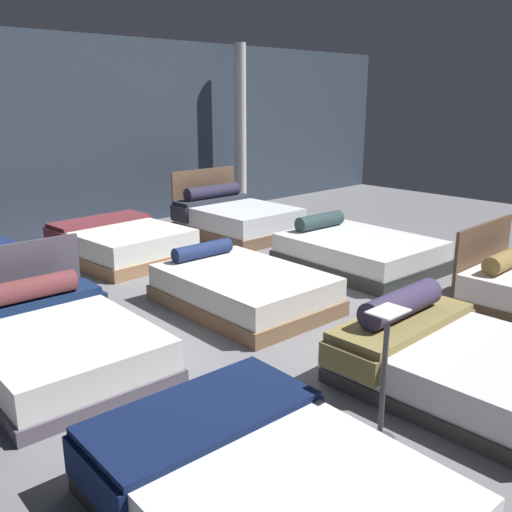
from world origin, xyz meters
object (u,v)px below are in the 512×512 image
object	(u,v)px
bed_0	(264,489)
bed_4	(243,289)
bed_7	(122,243)
price_sign	(383,393)
bed_5	(358,252)
bed_8	(235,218)
bed_1	(459,361)
support_pillar	(240,130)
bed_3	(53,341)

from	to	relation	value
bed_0	bed_4	distance (m)	3.56
bed_7	bed_4	bearing A→B (deg)	-93.70
bed_0	bed_7	world-z (taller)	bed_7
bed_4	price_sign	world-z (taller)	price_sign
bed_5	bed_7	world-z (taller)	bed_5
bed_8	price_sign	bearing A→B (deg)	-121.32
bed_0	bed_1	xyz separation A→B (m)	(2.36, 0.01, 0.02)
bed_1	bed_5	size ratio (longest dim) A/B	0.90
bed_7	support_pillar	distance (m)	4.52
bed_0	bed_1	distance (m)	2.36
bed_0	bed_3	xyz separation A→B (m)	(-0.02, 2.80, 0.03)
bed_0	bed_5	bearing A→B (deg)	33.37
bed_4	bed_0	bearing A→B (deg)	-128.56
price_sign	support_pillar	bearing A→B (deg)	54.85
bed_4	bed_7	bearing A→B (deg)	90.96
bed_8	support_pillar	world-z (taller)	support_pillar
bed_3	bed_4	xyz separation A→B (m)	(2.31, -0.07, -0.01)
bed_3	bed_7	size ratio (longest dim) A/B	1.05
bed_5	bed_8	size ratio (longest dim) A/B	1.07
bed_0	price_sign	bearing A→B (deg)	1.99
bed_0	bed_8	distance (m)	7.23
bed_1	bed_7	size ratio (longest dim) A/B	0.98
bed_3	bed_5	world-z (taller)	bed_3
bed_0	price_sign	distance (m)	1.19
bed_4	bed_7	distance (m)	2.82
bed_7	bed_8	size ratio (longest dim) A/B	0.98
bed_0	bed_3	size ratio (longest dim) A/B	1.04
bed_1	bed_4	xyz separation A→B (m)	(-0.07, 2.71, -0.00)
bed_5	bed_3	bearing A→B (deg)	-178.15
bed_1	bed_7	world-z (taller)	bed_1
bed_7	bed_0	bearing A→B (deg)	-115.84
bed_1	bed_3	size ratio (longest dim) A/B	0.93
bed_8	bed_7	bearing A→B (deg)	-179.55
bed_3	price_sign	xyz separation A→B (m)	(1.20, -2.81, 0.16)
bed_0	price_sign	size ratio (longest dim) A/B	2.13
bed_8	bed_5	bearing A→B (deg)	-90.24
bed_1	bed_3	bearing A→B (deg)	129.98
bed_7	support_pillar	xyz separation A→B (m)	(3.93, 1.64, 1.50)
bed_8	bed_1	bearing A→B (deg)	-111.76
bed_3	bed_8	world-z (taller)	bed_8
bed_4	support_pillar	size ratio (longest dim) A/B	0.59
price_sign	support_pillar	xyz separation A→B (m)	(5.07, 7.20, 1.35)
bed_3	bed_5	bearing A→B (deg)	1.57
bed_0	bed_4	size ratio (longest dim) A/B	1.06
bed_7	price_sign	bearing A→B (deg)	-104.80
bed_0	price_sign	xyz separation A→B (m)	(1.17, -0.01, 0.18)
price_sign	support_pillar	distance (m)	8.91
support_pillar	bed_5	bearing A→B (deg)	-110.40
bed_4	price_sign	distance (m)	2.96
bed_8	bed_0	bearing A→B (deg)	-129.28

